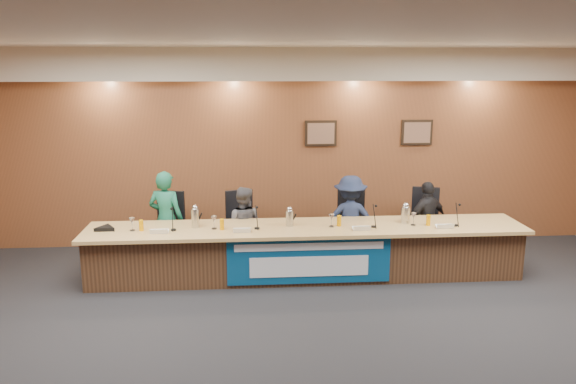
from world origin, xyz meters
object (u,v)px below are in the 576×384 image
office_chair_b (243,231)px  carafe_left (195,218)px  panelist_c (350,219)px  panelist_d (427,221)px  office_chair_c (348,229)px  carafe_right (405,215)px  banner (309,261)px  office_chair_d (425,227)px  speakerphone (106,228)px  carafe_mid (290,218)px  office_chair_a (168,233)px  panelist_b (243,226)px  dais_body (306,253)px  panelist_a (166,219)px

office_chair_b → carafe_left: bearing=-150.0°
panelist_c → panelist_d: (1.19, 0.00, -0.05)m
panelist_d → office_chair_c: bearing=-29.5°
carafe_right → office_chair_b: bearing=164.3°
banner → office_chair_b: banner is taller
office_chair_d → speakerphone: size_ratio=1.50×
speakerphone → banner: bearing=-8.2°
carafe_left → carafe_mid: size_ratio=1.21×
office_chair_a → office_chair_c: size_ratio=1.00×
panelist_b → carafe_left: 0.90m
carafe_mid → office_chair_c: bearing=35.2°
dais_body → office_chair_c: 1.00m
panelist_b → carafe_left: (-0.65, -0.56, 0.29)m
office_chair_d → speakerphone: 4.72m
carafe_mid → office_chair_a: bearing=159.1°
dais_body → carafe_mid: (-0.23, -0.01, 0.51)m
panelist_a → carafe_right: bearing=-172.3°
panelist_a → office_chair_d: bearing=-161.8°
speakerphone → panelist_c: bearing=9.7°
panelist_a → carafe_right: (3.43, -0.55, 0.14)m
panelist_d → panelist_c: bearing=-24.7°
office_chair_b → speakerphone: size_ratio=1.50×
carafe_mid → carafe_left: bearing=179.0°
panelist_b → office_chair_a: (-1.13, 0.10, -0.12)m
panelist_a → carafe_mid: panelist_a is taller
carafe_right → panelist_a: bearing=170.9°
office_chair_d → carafe_right: bearing=-112.1°
panelist_c → office_chair_c: bearing=-84.2°
dais_body → speakerphone: 2.78m
carafe_left → carafe_right: (2.95, 0.01, -0.02)m
banner → panelist_c: 1.26m
dais_body → panelist_c: (0.73, 0.57, 0.32)m
office_chair_d → carafe_right: carafe_right is taller
carafe_left → carafe_right: size_ratio=1.14×
speakerphone → carafe_mid: bearing=0.4°
panelist_d → carafe_left: panelist_d is taller
panelist_c → panelist_b: bearing=5.8°
office_chair_d → carafe_mid: (-2.15, -0.68, 0.38)m
banner → office_chair_a: bearing=151.6°
dais_body → office_chair_c: size_ratio=12.50×
carafe_left → carafe_mid: (1.30, -0.02, -0.02)m
dais_body → carafe_right: (1.42, 0.03, 0.52)m
office_chair_a → carafe_left: carafe_left is taller
office_chair_d → banner: bearing=-134.6°
banner → panelist_b: size_ratio=1.85×
panelist_a → speakerphone: (-0.73, -0.59, 0.05)m
panelist_a → carafe_right: 3.48m
panelist_b → carafe_left: size_ratio=4.52×
carafe_mid → speakerphone: (-2.51, -0.02, -0.08)m
panelist_a → office_chair_a: (0.00, 0.10, -0.24)m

